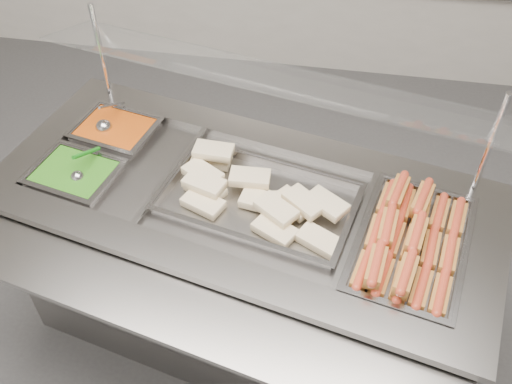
% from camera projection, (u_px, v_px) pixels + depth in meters
% --- Properties ---
extents(steam_counter, '(1.80, 1.09, 0.80)m').
position_uv_depth(steam_counter, '(245.00, 267.00, 2.16)').
color(steam_counter, gray).
rests_on(steam_counter, ground).
extents(tray_rail, '(1.62, 0.66, 0.05)m').
position_uv_depth(tray_rail, '(180.00, 309.00, 1.61)').
color(tray_rail, gray).
rests_on(tray_rail, steam_counter).
extents(sneeze_guard, '(1.49, 0.57, 0.39)m').
position_uv_depth(sneeze_guard, '(267.00, 78.00, 1.77)').
color(sneeze_guard, silver).
rests_on(sneeze_guard, steam_counter).
extents(pan_hotdogs, '(0.40, 0.55, 0.09)m').
position_uv_depth(pan_hotdogs, '(410.00, 250.00, 1.75)').
color(pan_hotdogs, gray).
rests_on(pan_hotdogs, steam_counter).
extents(pan_wraps, '(0.67, 0.48, 0.06)m').
position_uv_depth(pan_wraps, '(258.00, 202.00, 1.88)').
color(pan_wraps, gray).
rests_on(pan_wraps, steam_counter).
extents(pan_beans, '(0.31, 0.27, 0.09)m').
position_uv_depth(pan_beans, '(117.00, 135.00, 2.14)').
color(pan_beans, gray).
rests_on(pan_beans, steam_counter).
extents(pan_peas, '(0.31, 0.27, 0.09)m').
position_uv_depth(pan_peas, '(76.00, 179.00, 1.97)').
color(pan_peas, gray).
rests_on(pan_peas, steam_counter).
extents(hotdogs_in_buns, '(0.36, 0.50, 0.10)m').
position_uv_depth(hotdogs_in_buns, '(409.00, 241.00, 1.73)').
color(hotdogs_in_buns, '#994F20').
rests_on(hotdogs_in_buns, pan_hotdogs).
extents(tortilla_wraps, '(0.57, 0.41, 0.09)m').
position_uv_depth(tortilla_wraps, '(254.00, 194.00, 1.86)').
color(tortilla_wraps, beige).
rests_on(tortilla_wraps, pan_wraps).
extents(ladle, '(0.07, 0.17, 0.13)m').
position_uv_depth(ladle, '(105.00, 126.00, 2.11)').
color(ladle, '#A9AAAE').
rests_on(ladle, pan_beans).
extents(serving_spoon, '(0.06, 0.16, 0.12)m').
position_uv_depth(serving_spoon, '(79.00, 173.00, 1.93)').
color(serving_spoon, '#A9AAAE').
rests_on(serving_spoon, pan_peas).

